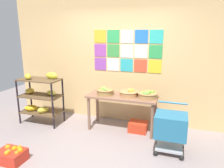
# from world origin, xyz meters

# --- Properties ---
(ground) EXTENTS (9.03, 9.03, 0.00)m
(ground) POSITION_xyz_m (0.00, 0.00, 0.00)
(ground) COLOR gray
(back_wall_with_art) EXTENTS (5.20, 0.07, 2.86)m
(back_wall_with_art) POSITION_xyz_m (0.00, 1.55, 1.43)
(back_wall_with_art) COLOR #E0B575
(back_wall_with_art) RESTS_ON ground
(banana_shelf_unit) EXTENTS (0.91, 0.46, 1.15)m
(banana_shelf_unit) POSITION_xyz_m (-1.61, 0.82, 0.63)
(banana_shelf_unit) COLOR black
(banana_shelf_unit) RESTS_ON ground
(display_table) EXTENTS (1.41, 0.58, 0.74)m
(display_table) POSITION_xyz_m (0.21, 1.04, 0.63)
(display_table) COLOR #885E46
(display_table) RESTS_ON ground
(fruit_basket_back_left) EXTENTS (0.38, 0.38, 0.16)m
(fruit_basket_back_left) POSITION_xyz_m (0.34, 1.06, 0.80)
(fruit_basket_back_left) COLOR #B4804C
(fruit_basket_back_left) RESTS_ON display_table
(fruit_basket_back_right) EXTENTS (0.36, 0.36, 0.15)m
(fruit_basket_back_right) POSITION_xyz_m (-0.15, 1.00, 0.81)
(fruit_basket_back_right) COLOR #A07D44
(fruit_basket_back_right) RESTS_ON display_table
(fruit_basket_centre) EXTENTS (0.40, 0.40, 0.16)m
(fruit_basket_centre) POSITION_xyz_m (0.71, 1.05, 0.80)
(fruit_basket_centre) COLOR #AA7F49
(fruit_basket_centre) RESTS_ON display_table
(produce_crate_under_table) EXTENTS (0.37, 0.29, 0.20)m
(produce_crate_under_table) POSITION_xyz_m (0.55, 1.05, 0.10)
(produce_crate_under_table) COLOR red
(produce_crate_under_table) RESTS_ON ground
(orange_crate_foreground) EXTENTS (0.42, 0.32, 0.25)m
(orange_crate_foreground) POSITION_xyz_m (-1.13, -0.60, 0.11)
(orange_crate_foreground) COLOR red
(orange_crate_foreground) RESTS_ON ground
(shopping_cart) EXTENTS (0.51, 0.48, 0.82)m
(shopping_cart) POSITION_xyz_m (1.20, 0.44, 0.47)
(shopping_cart) COLOR black
(shopping_cart) RESTS_ON ground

